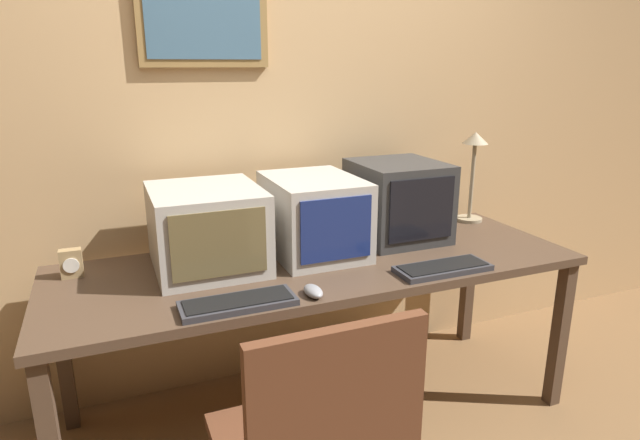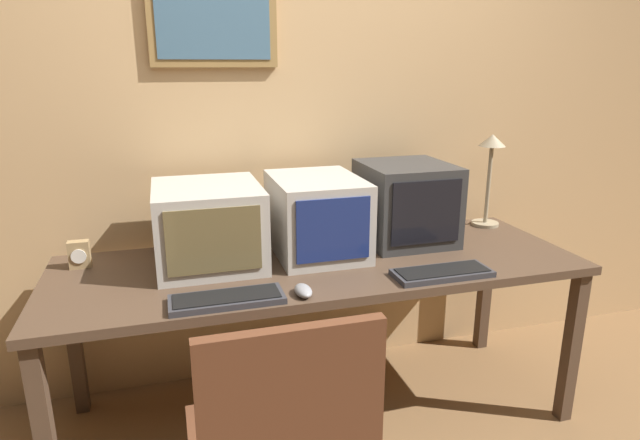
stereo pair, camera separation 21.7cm
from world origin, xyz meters
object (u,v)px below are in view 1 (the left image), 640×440
monitor_right (398,201)px  keyboard_main (238,303)px  keyboard_side (443,268)px  desk_clock (71,263)px  monitor_left (207,228)px  monitor_center (314,216)px  desk_lamp (474,160)px  mouse_near_keyboard (313,291)px

monitor_right → keyboard_main: (-0.88, -0.45, -0.17)m
keyboard_side → desk_clock: 1.44m
monitor_left → monitor_center: (0.46, -0.00, 0.00)m
keyboard_main → desk_lamp: bearing=22.1°
keyboard_main → desk_lamp: size_ratio=0.85×
keyboard_main → keyboard_side: bearing=0.6°
mouse_near_keyboard → monitor_left: bearing=123.7°
mouse_near_keyboard → monitor_right: bearing=37.6°
monitor_left → monitor_center: 0.46m
monitor_right → desk_lamp: 0.53m
keyboard_main → mouse_near_keyboard: size_ratio=3.57×
desk_lamp → desk_clock: bearing=-178.1°
monitor_left → mouse_near_keyboard: size_ratio=4.35×
desk_clock → desk_lamp: desk_lamp is taller
monitor_center → monitor_right: (0.44, 0.04, 0.01)m
monitor_right → mouse_near_keyboard: monitor_right is taller
desk_clock → mouse_near_keyboard: bearing=-32.8°
keyboard_main → mouse_near_keyboard: bearing=-3.5°
monitor_center → monitor_right: monitor_right is taller
monitor_center → desk_lamp: bearing=9.1°
monitor_center → keyboard_side: (0.39, -0.40, -0.15)m
monitor_left → keyboard_side: 0.95m
monitor_right → desk_clock: size_ratio=3.69×
keyboard_side → desk_lamp: (0.55, 0.55, 0.31)m
monitor_left → keyboard_side: bearing=-25.4°
monitor_left → keyboard_main: monitor_left is taller
monitor_center → mouse_near_keyboard: bearing=-111.9°
monitor_center → mouse_near_keyboard: 0.48m
keyboard_main → desk_clock: (-0.53, 0.50, 0.04)m
monitor_left → keyboard_main: 0.44m
desk_clock → keyboard_main: bearing=-43.2°
keyboard_main → mouse_near_keyboard: 0.27m
monitor_left → keyboard_side: monitor_left is taller
mouse_near_keyboard → desk_lamp: (1.11, 0.58, 0.31)m
monitor_center → keyboard_main: bearing=-136.9°
monitor_left → monitor_right: monitor_right is taller
monitor_center → desk_lamp: (0.94, 0.15, 0.16)m
keyboard_side → keyboard_main: bearing=-179.4°
monitor_center → monitor_right: size_ratio=1.17×
keyboard_main → keyboard_side: same height
monitor_right → keyboard_side: bearing=-95.8°
mouse_near_keyboard → desk_clock: desk_clock is taller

